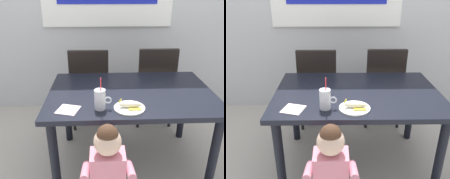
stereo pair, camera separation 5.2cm
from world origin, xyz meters
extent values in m
plane|color=#B7B2A8|center=(0.00, 0.00, 0.00)|extent=(24.00, 24.00, 0.00)
cube|color=black|center=(0.00, 0.00, 0.73)|extent=(1.39, 0.94, 0.04)
cylinder|color=black|center=(-0.62, -0.39, 0.35)|extent=(0.07, 0.07, 0.71)
cylinder|color=black|center=(0.62, -0.39, 0.35)|extent=(0.07, 0.07, 0.71)
cylinder|color=black|center=(-0.62, 0.39, 0.35)|extent=(0.07, 0.07, 0.71)
cylinder|color=black|center=(0.62, 0.39, 0.35)|extent=(0.07, 0.07, 0.71)
cube|color=black|center=(-0.39, 0.77, 0.45)|extent=(0.44, 0.44, 0.06)
cube|color=black|center=(-0.39, 0.57, 0.72)|extent=(0.42, 0.05, 0.48)
cylinder|color=black|center=(-0.20, 0.96, 0.21)|extent=(0.04, 0.04, 0.42)
cylinder|color=black|center=(-0.58, 0.96, 0.21)|extent=(0.04, 0.04, 0.42)
cylinder|color=black|center=(-0.20, 0.58, 0.21)|extent=(0.04, 0.04, 0.42)
cylinder|color=black|center=(-0.58, 0.58, 0.21)|extent=(0.04, 0.04, 0.42)
cube|color=black|center=(0.36, 0.79, 0.45)|extent=(0.44, 0.44, 0.06)
cube|color=black|center=(0.36, 0.59, 0.72)|extent=(0.42, 0.05, 0.48)
cylinder|color=black|center=(0.55, 0.98, 0.21)|extent=(0.04, 0.04, 0.42)
cylinder|color=black|center=(0.17, 0.98, 0.21)|extent=(0.04, 0.04, 0.42)
cylinder|color=black|center=(0.55, 0.60, 0.21)|extent=(0.04, 0.04, 0.42)
cylinder|color=black|center=(0.17, 0.60, 0.21)|extent=(0.04, 0.04, 0.42)
cube|color=pink|center=(-0.22, -0.68, 0.49)|extent=(0.22, 0.15, 0.30)
sphere|color=beige|center=(-0.22, -0.68, 0.72)|extent=(0.17, 0.17, 0.17)
sphere|color=#472D1E|center=(-0.22, -0.68, 0.77)|extent=(0.13, 0.13, 0.13)
cylinder|color=pink|center=(-0.36, -0.70, 0.52)|extent=(0.05, 0.24, 0.13)
cylinder|color=pink|center=(-0.08, -0.70, 0.52)|extent=(0.05, 0.24, 0.13)
cylinder|color=silver|center=(-0.26, -0.30, 0.82)|extent=(0.08, 0.08, 0.15)
cylinder|color=#8C6647|center=(-0.26, -0.30, 0.79)|extent=(0.07, 0.07, 0.08)
torus|color=silver|center=(-0.20, -0.30, 0.82)|extent=(0.06, 0.01, 0.06)
cylinder|color=#E5333F|center=(-0.25, -0.31, 0.89)|extent=(0.01, 0.05, 0.22)
cylinder|color=white|center=(-0.05, -0.31, 0.75)|extent=(0.23, 0.23, 0.01)
ellipsoid|color=#F4EAC6|center=(-0.04, -0.31, 0.78)|extent=(0.17, 0.05, 0.04)
cube|color=yellow|center=(-0.01, -0.35, 0.76)|extent=(0.09, 0.03, 0.01)
cube|color=yellow|center=(-0.02, -0.28, 0.76)|extent=(0.09, 0.03, 0.01)
cylinder|color=yellow|center=(-0.12, -0.31, 0.81)|extent=(0.02, 0.01, 0.03)
cube|color=silver|center=(-0.50, -0.31, 0.75)|extent=(0.19, 0.19, 0.00)
camera|label=1|loc=(-0.24, -1.86, 1.59)|focal=38.58mm
camera|label=2|loc=(-0.19, -1.86, 1.59)|focal=38.58mm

